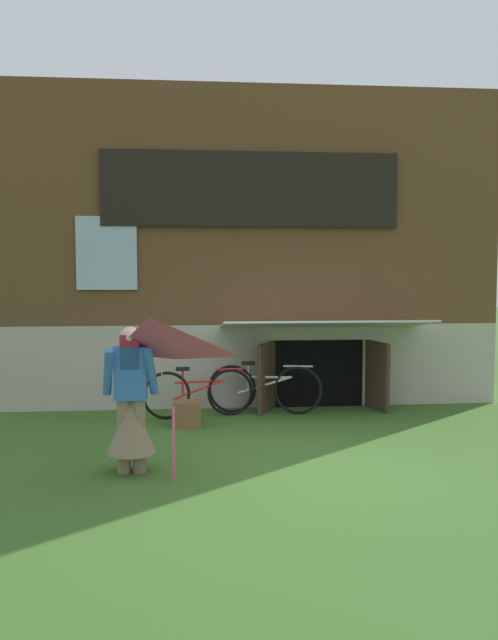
# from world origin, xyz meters

# --- Properties ---
(ground_plane) EXTENTS (60.00, 60.00, 0.00)m
(ground_plane) POSITION_xyz_m (0.00, 0.00, 0.00)
(ground_plane) COLOR #386023
(log_house) EXTENTS (7.90, 6.33, 4.97)m
(log_house) POSITION_xyz_m (0.00, 5.60, 2.48)
(log_house) COLOR #ADA393
(log_house) RESTS_ON ground_plane
(person) EXTENTS (0.61, 0.52, 1.56)m
(person) POSITION_xyz_m (-1.57, -0.19, 0.65)
(person) COLOR #7F6B51
(person) RESTS_ON ground_plane
(kite) EXTENTS (1.21, 1.29, 1.51)m
(kite) POSITION_xyz_m (-1.34, -0.80, 1.24)
(kite) COLOR #E54C7F
(kite) RESTS_ON ground_plane
(bicycle_silver) EXTENTS (1.69, 0.36, 0.78)m
(bicycle_silver) POSITION_xyz_m (0.16, 2.55, 0.38)
(bicycle_silver) COLOR black
(bicycle_silver) RESTS_ON ground_plane
(bicycle_red) EXTENTS (1.62, 0.34, 0.75)m
(bicycle_red) POSITION_xyz_m (-0.82, 2.39, 0.36)
(bicycle_red) COLOR black
(bicycle_red) RESTS_ON ground_plane
(wooden_crate) EXTENTS (0.39, 0.33, 0.35)m
(wooden_crate) POSITION_xyz_m (-1.00, 1.83, 0.18)
(wooden_crate) COLOR brown
(wooden_crate) RESTS_ON ground_plane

